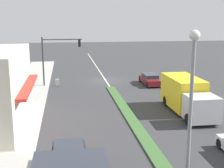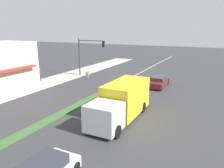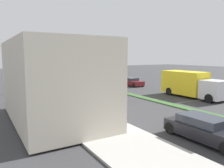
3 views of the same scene
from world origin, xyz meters
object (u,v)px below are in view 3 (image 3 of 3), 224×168
Objects in this scene: sedan_maroon at (131,82)px; traffic_signal_main at (60,62)px; delivery_truck at (191,84)px; sedan_dark at (205,129)px; pedestrian at (38,92)px; warning_aframe_sign at (62,88)px.

traffic_signal_main is at bearing -4.00° from sedan_maroon.
sedan_dark is at bearing 42.20° from delivery_truck.
pedestrian is 16.45m from sedan_dark.
traffic_signal_main is 6.69× the size of warning_aframe_sign.
pedestrian is 0.38× the size of sedan_dark.
sedan_dark is (10.00, 20.39, 0.04)m from sedan_maroon.
pedestrian is 0.38× the size of sedan_maroon.
delivery_truck is 11.35m from sedan_maroon.
warning_aframe_sign is at bearing -3.09° from sedan_maroon.
pedestrian is 6.96m from warning_aframe_sign.
delivery_truck is 1.70× the size of sedan_dark.
pedestrian is at bearing 53.04° from traffic_signal_main.
sedan_maroon is 1.01× the size of sedan_dark.
delivery_truck reaches higher than sedan_dark.
warning_aframe_sign is (-4.31, -5.43, -0.58)m from pedestrian.
pedestrian reaches higher than warning_aframe_sign.
sedan_dark is (10.00, 9.07, -0.81)m from delivery_truck.
sedan_maroon is 22.71m from sedan_dark.
sedan_maroon is at bearing -116.13° from sedan_dark.
warning_aframe_sign is 0.19× the size of sedan_dark.
delivery_truck is 13.52m from sedan_dark.
sedan_maroon is at bearing 176.00° from traffic_signal_main.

